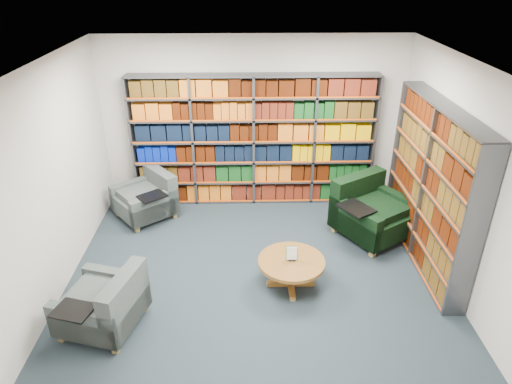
{
  "coord_description": "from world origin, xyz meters",
  "views": [
    {
      "loc": [
        -0.12,
        -4.79,
        3.84
      ],
      "look_at": [
        0.0,
        0.6,
        1.05
      ],
      "focal_mm": 32.0,
      "sensor_mm": 36.0,
      "label": 1
    }
  ],
  "objects_px": {
    "chair_green_right": "(369,213)",
    "chair_teal_front": "(107,306)",
    "chair_teal_left": "(149,199)",
    "coffee_table": "(291,266)"
  },
  "relations": [
    {
      "from": "chair_green_right",
      "to": "chair_teal_front",
      "type": "bearing_deg",
      "value": -150.56
    },
    {
      "from": "chair_teal_left",
      "to": "chair_teal_front",
      "type": "xyz_separation_m",
      "value": [
        0.01,
        -2.59,
        -0.0
      ]
    },
    {
      "from": "chair_teal_left",
      "to": "chair_teal_front",
      "type": "distance_m",
      "value": 2.59
    },
    {
      "from": "coffee_table",
      "to": "chair_teal_front",
      "type": "bearing_deg",
      "value": -162.29
    },
    {
      "from": "chair_teal_front",
      "to": "coffee_table",
      "type": "xyz_separation_m",
      "value": [
        2.16,
        0.69,
        0.02
      ]
    },
    {
      "from": "chair_green_right",
      "to": "chair_teal_left",
      "type": "bearing_deg",
      "value": 169.66
    },
    {
      "from": "chair_teal_front",
      "to": "chair_green_right",
      "type": "bearing_deg",
      "value": 29.44
    },
    {
      "from": "chair_teal_front",
      "to": "chair_teal_left",
      "type": "bearing_deg",
      "value": 90.27
    },
    {
      "from": "chair_green_right",
      "to": "chair_teal_front",
      "type": "xyz_separation_m",
      "value": [
        -3.47,
        -1.96,
        -0.06
      ]
    },
    {
      "from": "chair_green_right",
      "to": "coffee_table",
      "type": "relative_size",
      "value": 1.56
    }
  ]
}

